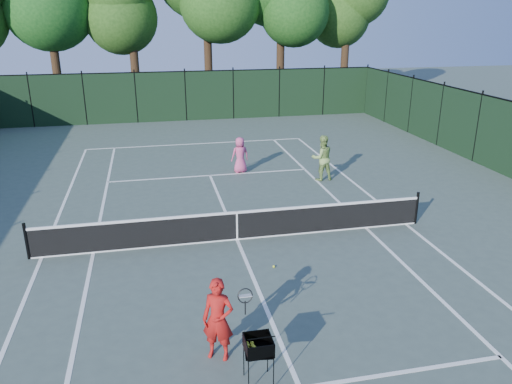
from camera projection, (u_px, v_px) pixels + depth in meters
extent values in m
plane|color=#44534A|center=(237.00, 240.00, 14.85)|extent=(90.00, 90.00, 0.00)
cube|color=white|center=(42.00, 257.00, 13.76)|extent=(0.10, 23.77, 0.01)
cube|color=white|center=(406.00, 224.00, 15.94)|extent=(0.10, 23.77, 0.01)
cube|color=white|center=(93.00, 253.00, 14.03)|extent=(0.10, 23.77, 0.01)
cube|color=white|center=(366.00, 228.00, 15.67)|extent=(0.10, 23.77, 0.01)
cube|color=white|center=(197.00, 144.00, 25.79)|extent=(10.97, 0.10, 0.01)
cube|color=white|center=(210.00, 175.00, 20.74)|extent=(8.23, 0.10, 0.01)
cube|color=white|center=(237.00, 240.00, 14.85)|extent=(0.10, 12.80, 0.01)
cube|color=black|center=(237.00, 226.00, 14.70)|extent=(11.60, 0.03, 0.85)
cube|color=white|center=(237.00, 212.00, 14.56)|extent=(11.60, 0.05, 0.07)
cube|color=white|center=(237.00, 239.00, 14.84)|extent=(11.60, 0.05, 0.04)
cube|color=white|center=(237.00, 226.00, 14.70)|extent=(0.05, 0.04, 0.91)
cylinder|color=black|center=(26.00, 241.00, 13.52)|extent=(0.09, 0.09, 1.06)
cylinder|color=black|center=(417.00, 208.00, 15.83)|extent=(0.09, 0.09, 1.06)
cube|color=black|center=(186.00, 97.00, 30.91)|extent=(24.00, 0.05, 3.00)
cylinder|color=black|center=(58.00, 77.00, 32.69)|extent=(0.56, 0.56, 4.80)
cylinder|color=black|center=(136.00, 80.00, 33.59)|extent=(0.56, 0.56, 4.30)
cylinder|color=black|center=(209.00, 72.00, 34.92)|extent=(0.56, 0.56, 5.00)
cylinder|color=black|center=(280.00, 74.00, 35.34)|extent=(0.56, 0.56, 4.60)
cylinder|color=black|center=(344.00, 73.00, 36.83)|extent=(0.56, 0.56, 4.40)
imported|color=#B41714|center=(218.00, 320.00, 9.51)|extent=(0.73, 0.63, 1.69)
cylinder|color=black|center=(245.00, 308.00, 9.70)|extent=(0.03, 0.03, 0.30)
torus|color=black|center=(245.00, 296.00, 9.61)|extent=(0.30, 0.10, 0.30)
imported|color=#D1497E|center=(240.00, 155.00, 20.91)|extent=(0.80, 0.58, 1.51)
imported|color=#8AAD56|center=(322.00, 158.00, 19.91)|extent=(0.94, 0.76, 1.83)
cylinder|color=black|center=(249.00, 377.00, 8.76)|extent=(0.02, 0.02, 0.66)
cylinder|color=black|center=(274.00, 373.00, 8.85)|extent=(0.02, 0.02, 0.66)
cylinder|color=black|center=(244.00, 360.00, 9.18)|extent=(0.02, 0.02, 0.66)
cylinder|color=black|center=(268.00, 357.00, 9.27)|extent=(0.02, 0.02, 0.66)
cube|color=black|center=(258.00, 345.00, 8.85)|extent=(0.55, 0.55, 0.28)
sphere|color=yellow|center=(258.00, 349.00, 8.88)|extent=(0.07, 0.07, 0.07)
sphere|color=yellow|center=(258.00, 349.00, 8.88)|extent=(0.07, 0.07, 0.07)
sphere|color=yellow|center=(258.00, 349.00, 8.88)|extent=(0.07, 0.07, 0.07)
sphere|color=yellow|center=(258.00, 349.00, 8.88)|extent=(0.07, 0.07, 0.07)
sphere|color=yellow|center=(258.00, 349.00, 8.88)|extent=(0.07, 0.07, 0.07)
sphere|color=yellow|center=(258.00, 349.00, 8.88)|extent=(0.07, 0.07, 0.07)
sphere|color=yellow|center=(258.00, 349.00, 8.88)|extent=(0.07, 0.07, 0.07)
sphere|color=yellow|center=(258.00, 349.00, 8.88)|extent=(0.07, 0.07, 0.07)
sphere|color=yellow|center=(258.00, 349.00, 8.88)|extent=(0.07, 0.07, 0.07)
sphere|color=yellow|center=(258.00, 349.00, 8.88)|extent=(0.07, 0.07, 0.07)
sphere|color=yellow|center=(258.00, 349.00, 8.88)|extent=(0.07, 0.07, 0.07)
sphere|color=yellow|center=(258.00, 349.00, 8.88)|extent=(0.07, 0.07, 0.07)
sphere|color=#CCDF2D|center=(274.00, 266.00, 13.21)|extent=(0.07, 0.07, 0.07)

